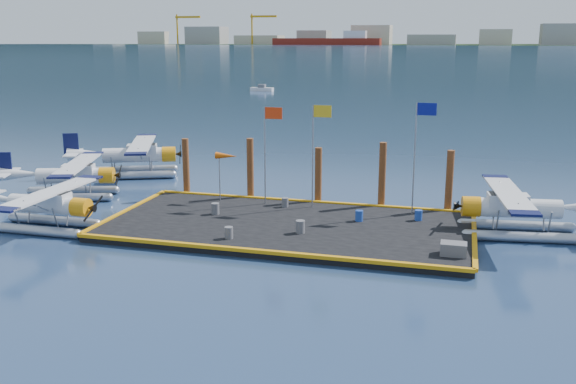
{
  "coord_description": "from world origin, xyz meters",
  "views": [
    {
      "loc": [
        9.05,
        -33.06,
        10.49
      ],
      "look_at": [
        -0.54,
        2.0,
        1.69
      ],
      "focal_mm": 40.0,
      "sensor_mm": 36.0,
      "label": 1
    }
  ],
  "objects_px": {
    "drum_2": "(359,216)",
    "windsock": "(226,157)",
    "drum_0": "(215,209)",
    "seaplane_c": "(137,157)",
    "drum_5": "(285,202)",
    "seaplane_b": "(73,178)",
    "drum_1": "(300,227)",
    "flagpole_blue": "(419,142)",
    "crate": "(453,249)",
    "piling_2": "(318,178)",
    "piling_1": "(250,171)",
    "piling_4": "(449,183)",
    "flagpole_red": "(268,140)",
    "drum_3": "(229,233)",
    "drum_4": "(418,215)",
    "seaplane_a": "(47,207)",
    "piling_0": "(186,168)",
    "piling_3": "(382,177)",
    "seaplane_d": "(514,211)",
    "flagpole_yellow": "(316,140)"
  },
  "relations": [
    {
      "from": "seaplane_b",
      "to": "seaplane_d",
      "type": "bearing_deg",
      "value": 69.44
    },
    {
      "from": "seaplane_a",
      "to": "drum_4",
      "type": "bearing_deg",
      "value": 106.76
    },
    {
      "from": "seaplane_d",
      "to": "piling_2",
      "type": "relative_size",
      "value": 2.4
    },
    {
      "from": "piling_0",
      "to": "piling_1",
      "type": "distance_m",
      "value": 4.5
    },
    {
      "from": "seaplane_a",
      "to": "crate",
      "type": "xyz_separation_m",
      "value": [
        21.86,
        0.44,
        -0.61
      ]
    },
    {
      "from": "crate",
      "to": "piling_2",
      "type": "height_order",
      "value": "piling_2"
    },
    {
      "from": "piling_2",
      "to": "piling_1",
      "type": "bearing_deg",
      "value": 180.0
    },
    {
      "from": "drum_2",
      "to": "piling_0",
      "type": "relative_size",
      "value": 0.15
    },
    {
      "from": "drum_5",
      "to": "piling_4",
      "type": "relative_size",
      "value": 0.14
    },
    {
      "from": "seaplane_a",
      "to": "seaplane_c",
      "type": "distance_m",
      "value": 14.43
    },
    {
      "from": "drum_3",
      "to": "drum_5",
      "type": "relative_size",
      "value": 1.08
    },
    {
      "from": "seaplane_b",
      "to": "seaplane_c",
      "type": "bearing_deg",
      "value": 156.07
    },
    {
      "from": "seaplane_b",
      "to": "seaplane_c",
      "type": "distance_m",
      "value": 7.42
    },
    {
      "from": "drum_0",
      "to": "seaplane_c",
      "type": "bearing_deg",
      "value": 136.0
    },
    {
      "from": "windsock",
      "to": "piling_2",
      "type": "xyz_separation_m",
      "value": [
        5.53,
        1.6,
        -1.33
      ]
    },
    {
      "from": "drum_1",
      "to": "windsock",
      "type": "height_order",
      "value": "windsock"
    },
    {
      "from": "seaplane_b",
      "to": "flagpole_yellow",
      "type": "distance_m",
      "value": 16.74
    },
    {
      "from": "drum_2",
      "to": "drum_3",
      "type": "relative_size",
      "value": 1.0
    },
    {
      "from": "seaplane_a",
      "to": "piling_0",
      "type": "relative_size",
      "value": 2.12
    },
    {
      "from": "drum_1",
      "to": "flagpole_blue",
      "type": "relative_size",
      "value": 0.11
    },
    {
      "from": "piling_2",
      "to": "seaplane_c",
      "type": "bearing_deg",
      "value": 160.97
    },
    {
      "from": "seaplane_d",
      "to": "drum_4",
      "type": "xyz_separation_m",
      "value": [
        -5.06,
        0.34,
        -0.71
      ]
    },
    {
      "from": "flagpole_blue",
      "to": "piling_1",
      "type": "bearing_deg",
      "value": 171.49
    },
    {
      "from": "drum_1",
      "to": "drum_4",
      "type": "distance_m",
      "value": 7.15
    },
    {
      "from": "windsock",
      "to": "piling_4",
      "type": "height_order",
      "value": "piling_4"
    },
    {
      "from": "drum_3",
      "to": "piling_4",
      "type": "xyz_separation_m",
      "value": [
        10.71,
        8.87,
        1.29
      ]
    },
    {
      "from": "windsock",
      "to": "piling_4",
      "type": "distance_m",
      "value": 13.68
    },
    {
      "from": "seaplane_b",
      "to": "seaplane_c",
      "type": "relative_size",
      "value": 0.93
    },
    {
      "from": "piling_0",
      "to": "seaplane_b",
      "type": "bearing_deg",
      "value": -164.22
    },
    {
      "from": "seaplane_d",
      "to": "drum_4",
      "type": "distance_m",
      "value": 5.12
    },
    {
      "from": "seaplane_c",
      "to": "piling_1",
      "type": "distance_m",
      "value": 12.23
    },
    {
      "from": "flagpole_blue",
      "to": "drum_0",
      "type": "bearing_deg",
      "value": -164.72
    },
    {
      "from": "drum_2",
      "to": "piling_4",
      "type": "xyz_separation_m",
      "value": [
        4.75,
        3.9,
        1.29
      ]
    },
    {
      "from": "drum_4",
      "to": "flagpole_blue",
      "type": "distance_m",
      "value": 4.2
    },
    {
      "from": "drum_2",
      "to": "windsock",
      "type": "distance_m",
      "value": 9.42
    },
    {
      "from": "drum_2",
      "to": "windsock",
      "type": "bearing_deg",
      "value": 165.31
    },
    {
      "from": "flagpole_red",
      "to": "flagpole_blue",
      "type": "distance_m",
      "value": 8.99
    },
    {
      "from": "drum_2",
      "to": "flagpole_red",
      "type": "xyz_separation_m",
      "value": [
        -6.04,
        2.3,
        3.69
      ]
    },
    {
      "from": "drum_2",
      "to": "piling_2",
      "type": "height_order",
      "value": "piling_2"
    },
    {
      "from": "drum_3",
      "to": "flagpole_yellow",
      "type": "bearing_deg",
      "value": 68.18
    },
    {
      "from": "drum_4",
      "to": "piling_2",
      "type": "distance_m",
      "value": 7.17
    },
    {
      "from": "flagpole_blue",
      "to": "seaplane_b",
      "type": "bearing_deg",
      "value": -178.87
    },
    {
      "from": "seaplane_b",
      "to": "piling_3",
      "type": "relative_size",
      "value": 2.04
    },
    {
      "from": "drum_2",
      "to": "piling_1",
      "type": "xyz_separation_m",
      "value": [
        -7.75,
        3.9,
        1.39
      ]
    },
    {
      "from": "crate",
      "to": "flagpole_blue",
      "type": "distance_m",
      "value": 8.29
    },
    {
      "from": "drum_5",
      "to": "crate",
      "type": "height_order",
      "value": "crate"
    },
    {
      "from": "drum_0",
      "to": "piling_4",
      "type": "distance_m",
      "value": 13.97
    },
    {
      "from": "seaplane_a",
      "to": "drum_3",
      "type": "relative_size",
      "value": 13.76
    },
    {
      "from": "seaplane_b",
      "to": "piling_2",
      "type": "height_order",
      "value": "piling_2"
    },
    {
      "from": "drum_5",
      "to": "windsock",
      "type": "xyz_separation_m",
      "value": [
        -3.92,
        0.43,
        2.54
      ]
    }
  ]
}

